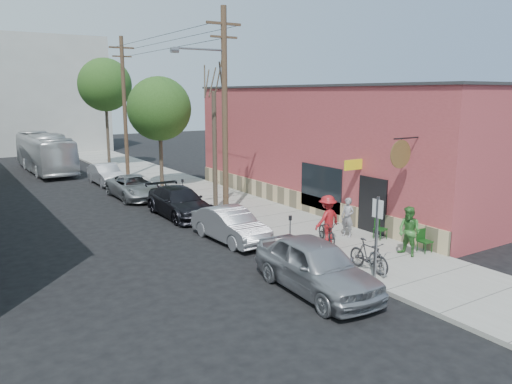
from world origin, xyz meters
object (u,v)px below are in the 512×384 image
patio_chair_a (380,229)px  car_2 (180,202)px  patron_green (409,231)px  tree_leafy_mid (159,109)px  sign_post (377,230)px  parking_meter_near (290,226)px  parking_meter_far (183,186)px  patio_chair_b (425,241)px  parked_bike_b (378,260)px  patron_grey (348,217)px  bus (45,153)px  utility_pole_near (224,110)px  parked_bike_a (369,256)px  car_3 (135,187)px  car_0 (316,266)px  car_1 (231,225)px  car_4 (106,174)px  tree_bare (215,151)px  cyclist (327,219)px

patio_chair_a → car_2: bearing=103.9°
patio_chair_a → patron_green: patron_green is taller
patron_green → tree_leafy_mid: bearing=-176.2°
sign_post → parking_meter_near: 4.60m
parking_meter_far → patio_chair_b: (3.88, -13.73, -0.39)m
parked_bike_b → patron_grey: bearing=87.9°
car_2 → bus: bus is taller
patron_grey → bus: bearing=-177.2°
utility_pole_near → parked_bike_a: bearing=-87.6°
sign_post → car_3: 17.66m
parked_bike_b → car_0: car_0 is taller
patio_chair_b → car_1: size_ratio=0.20×
utility_pole_near → parking_meter_near: bearing=-91.4°
bus → patio_chair_a: bearing=-75.0°
car_4 → bus: size_ratio=0.39×
parking_meter_far → parked_bike_b: 14.30m
car_1 → car_3: 10.73m
parking_meter_far → car_2: 3.14m
patron_grey → parked_bike_b: bearing=-41.2°
patio_chair_a → patio_chair_b: same height
sign_post → parked_bike_a: bearing=58.7°
tree_bare → car_2: size_ratio=1.21×
utility_pole_near → patron_green: bearing=-72.4°
sign_post → parked_bike_b: 1.51m
tree_bare → car_2: tree_bare is taller
tree_bare → car_3: size_ratio=1.24×
patio_chair_a → parked_bike_a: bearing=-158.9°
patron_grey → parked_bike_b: (-2.10, -3.77, -0.43)m
car_1 → cyclist: bearing=-45.4°
patron_green → car_1: size_ratio=0.44×
patio_chair_a → patron_grey: 1.44m
parked_bike_b → car_0: bearing=-154.7°
sign_post → car_4: sign_post is taller
car_2 → parked_bike_b: bearing=-79.2°
patron_grey → car_0: (-4.78, -3.69, -0.14)m
patio_chair_b → parked_bike_b: size_ratio=0.56×
tree_bare → cyclist: 8.14m
patio_chair_b → cyclist: (-2.34, 3.02, 0.55)m
sign_post → patron_green: bearing=20.7°
parked_bike_a → car_0: bearing=-176.3°
patio_chair_a → car_3: size_ratio=0.18×
tree_leafy_mid → parked_bike_a: size_ratio=3.87×
tree_leafy_mid → parked_bike_a: (-0.02, -18.50, -4.51)m
parking_meter_near → patron_grey: bearing=-5.2°
utility_pole_near → patron_green: (2.87, -9.02, -4.32)m
car_2 → car_3: bearing=94.3°
cyclist → parked_bike_b: 3.69m
tree_leafy_mid → car_2: size_ratio=1.39×
patio_chair_b → cyclist: bearing=131.9°
patron_green → patio_chair_a: bearing=156.5°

